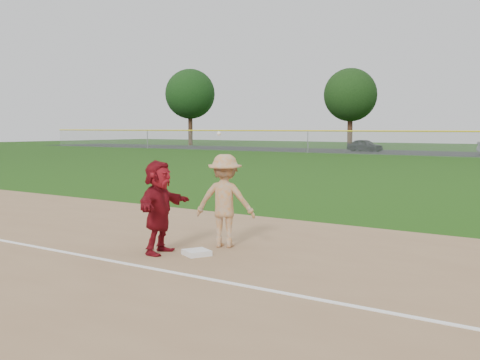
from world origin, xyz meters
The scene contains 8 objects.
ground centered at (0.00, 0.00, 0.00)m, with size 160.00×160.00×0.00m, color #1B450D.
foul_line centered at (0.00, -0.80, 0.03)m, with size 60.00×0.10×0.01m, color white.
first_base centered at (-0.18, 0.42, 0.07)m, with size 0.42×0.42×0.09m, color white.
base_runner centered at (-0.83, 0.15, 0.87)m, with size 1.57×0.50×1.69m, color maroon.
car_left centered at (-16.96, 45.65, 0.60)m, with size 1.40×3.47×1.18m, color black.
first_base_play centered at (-0.24, 1.34, 0.90)m, with size 1.31×1.11×2.20m.
tree_0 centered at (-44.00, 52.00, 6.59)m, with size 6.40×6.40×9.81m.
tree_1 centered at (-22.00, 53.00, 5.83)m, with size 5.80×5.80×8.75m.
Camera 1 is at (6.59, -7.72, 2.29)m, focal length 45.00 mm.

